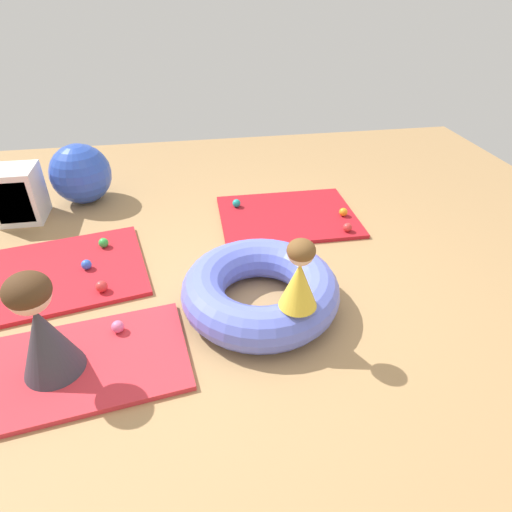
# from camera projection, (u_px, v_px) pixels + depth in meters

# --- Properties ---
(ground_plane) EXTENTS (8.00, 8.00, 0.00)m
(ground_plane) POSITION_uv_depth(u_px,v_px,m) (242.00, 305.00, 3.44)
(ground_plane) COLOR tan
(gym_mat_far_left) EXTENTS (1.43, 1.10, 0.04)m
(gym_mat_far_left) POSITION_uv_depth(u_px,v_px,m) (287.00, 216.00, 4.62)
(gym_mat_far_left) COLOR #B21923
(gym_mat_far_left) RESTS_ON ground
(gym_mat_front) EXTENTS (1.49, 1.36, 0.04)m
(gym_mat_front) POSITION_uv_depth(u_px,v_px,m) (68.00, 272.00, 3.78)
(gym_mat_front) COLOR red
(gym_mat_front) RESTS_ON ground
(gym_mat_far_right) EXTENTS (1.81, 1.08, 0.04)m
(gym_mat_far_right) POSITION_uv_depth(u_px,v_px,m) (57.00, 370.00, 2.86)
(gym_mat_far_right) COLOR red
(gym_mat_far_right) RESTS_ON ground
(inflatable_cushion) EXTENTS (1.22, 1.22, 0.33)m
(inflatable_cushion) POSITION_uv_depth(u_px,v_px,m) (260.00, 290.00, 3.33)
(inflatable_cushion) COLOR #6070E5
(inflatable_cushion) RESTS_ON ground
(child_in_yellow) EXTENTS (0.35, 0.35, 0.51)m
(child_in_yellow) POSITION_uv_depth(u_px,v_px,m) (299.00, 275.00, 2.79)
(child_in_yellow) COLOR yellow
(child_in_yellow) RESTS_ON inflatable_cushion
(adult_seated) EXTENTS (0.43, 0.43, 0.76)m
(adult_seated) POSITION_uv_depth(u_px,v_px,m) (40.00, 327.00, 2.64)
(adult_seated) COLOR #383842
(adult_seated) RESTS_ON gym_mat_far_right
(play_ball_red) EXTENTS (0.09, 0.09, 0.09)m
(play_ball_red) POSITION_uv_depth(u_px,v_px,m) (347.00, 227.00, 4.29)
(play_ball_red) COLOR red
(play_ball_red) RESTS_ON gym_mat_far_left
(play_ball_teal) EXTENTS (0.09, 0.09, 0.09)m
(play_ball_teal) POSITION_uv_depth(u_px,v_px,m) (236.00, 203.00, 4.73)
(play_ball_teal) COLOR teal
(play_ball_teal) RESTS_ON gym_mat_far_left
(play_ball_pink) EXTENTS (0.09, 0.09, 0.09)m
(play_ball_pink) POSITION_uv_depth(u_px,v_px,m) (118.00, 327.00, 3.11)
(play_ball_pink) COLOR pink
(play_ball_pink) RESTS_ON gym_mat_far_right
(play_ball_orange) EXTENTS (0.09, 0.09, 0.09)m
(play_ball_orange) POSITION_uv_depth(u_px,v_px,m) (343.00, 212.00, 4.56)
(play_ball_orange) COLOR orange
(play_ball_orange) RESTS_ON gym_mat_far_left
(play_ball_green) EXTENTS (0.09, 0.09, 0.09)m
(play_ball_green) POSITION_uv_depth(u_px,v_px,m) (104.00, 243.00, 4.05)
(play_ball_green) COLOR green
(play_ball_green) RESTS_ON gym_mat_front
(play_ball_blue) EXTENTS (0.09, 0.09, 0.09)m
(play_ball_blue) POSITION_uv_depth(u_px,v_px,m) (86.00, 265.00, 3.76)
(play_ball_blue) COLOR blue
(play_ball_blue) RESTS_ON gym_mat_front
(play_ball_yellow) EXTENTS (0.10, 0.10, 0.10)m
(play_ball_yellow) POSITION_uv_depth(u_px,v_px,m) (30.00, 295.00, 3.39)
(play_ball_yellow) COLOR yellow
(play_ball_yellow) RESTS_ON gym_mat_front
(play_ball_red_second) EXTENTS (0.10, 0.10, 0.10)m
(play_ball_red_second) POSITION_uv_depth(u_px,v_px,m) (102.00, 286.00, 3.50)
(play_ball_red_second) COLOR red
(play_ball_red_second) RESTS_ON gym_mat_front
(exercise_ball_large) EXTENTS (0.66, 0.66, 0.66)m
(exercise_ball_large) POSITION_uv_depth(u_px,v_px,m) (81.00, 174.00, 4.79)
(exercise_ball_large) COLOR blue
(exercise_ball_large) RESTS_ON ground
(storage_cube) EXTENTS (0.44, 0.44, 0.56)m
(storage_cube) POSITION_uv_depth(u_px,v_px,m) (18.00, 195.00, 4.45)
(storage_cube) COLOR silver
(storage_cube) RESTS_ON ground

